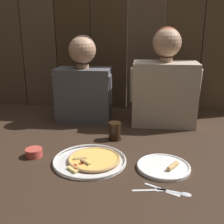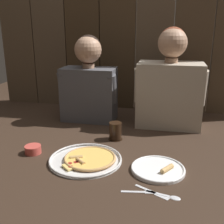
{
  "view_description": "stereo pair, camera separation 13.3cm",
  "coord_description": "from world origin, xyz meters",
  "px_view_note": "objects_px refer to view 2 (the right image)",
  "views": [
    {
      "loc": [
        0.13,
        -1.35,
        0.64
      ],
      "look_at": [
        -0.03,
        0.1,
        0.18
      ],
      "focal_mm": 44.37,
      "sensor_mm": 36.0,
      "label": 1
    },
    {
      "loc": [
        0.26,
        -1.32,
        0.64
      ],
      "look_at": [
        -0.03,
        0.1,
        0.18
      ],
      "focal_mm": 44.37,
      "sensor_mm": 36.0,
      "label": 2
    }
  ],
  "objects_px": {
    "pizza_tray": "(87,159)",
    "dinner_plate": "(158,169)",
    "diner_right": "(170,84)",
    "drinking_glass": "(115,131)",
    "diner_left": "(89,82)",
    "dipping_bowl": "(33,149)"
  },
  "relations": [
    {
      "from": "diner_left",
      "to": "drinking_glass",
      "type": "bearing_deg",
      "value": -51.68
    },
    {
      "from": "dinner_plate",
      "to": "drinking_glass",
      "type": "height_order",
      "value": "drinking_glass"
    },
    {
      "from": "dinner_plate",
      "to": "diner_left",
      "type": "bearing_deg",
      "value": 129.01
    },
    {
      "from": "pizza_tray",
      "to": "dipping_bowl",
      "type": "bearing_deg",
      "value": 175.17
    },
    {
      "from": "diner_right",
      "to": "diner_left",
      "type": "bearing_deg",
      "value": -179.99
    },
    {
      "from": "pizza_tray",
      "to": "dinner_plate",
      "type": "relative_size",
      "value": 1.44
    },
    {
      "from": "pizza_tray",
      "to": "diner_left",
      "type": "distance_m",
      "value": 0.68
    },
    {
      "from": "dipping_bowl",
      "to": "dinner_plate",
      "type": "bearing_deg",
      "value": -4.5
    },
    {
      "from": "diner_left",
      "to": "diner_right",
      "type": "height_order",
      "value": "diner_right"
    },
    {
      "from": "diner_left",
      "to": "diner_right",
      "type": "xyz_separation_m",
      "value": [
        0.54,
        0.0,
        0.01
      ]
    },
    {
      "from": "dinner_plate",
      "to": "diner_right",
      "type": "xyz_separation_m",
      "value": [
        0.03,
        0.63,
        0.27
      ]
    },
    {
      "from": "diner_right",
      "to": "drinking_glass",
      "type": "bearing_deg",
      "value": -133.25
    },
    {
      "from": "dinner_plate",
      "to": "diner_right",
      "type": "bearing_deg",
      "value": 87.24
    },
    {
      "from": "dinner_plate",
      "to": "dipping_bowl",
      "type": "distance_m",
      "value": 0.65
    },
    {
      "from": "drinking_glass",
      "to": "dipping_bowl",
      "type": "xyz_separation_m",
      "value": [
        -0.38,
        -0.27,
        -0.03
      ]
    },
    {
      "from": "drinking_glass",
      "to": "diner_left",
      "type": "height_order",
      "value": "diner_left"
    },
    {
      "from": "diner_left",
      "to": "dipping_bowl",
      "type": "bearing_deg",
      "value": -103.44
    },
    {
      "from": "diner_left",
      "to": "pizza_tray",
      "type": "bearing_deg",
      "value": -74.99
    },
    {
      "from": "pizza_tray",
      "to": "dinner_plate",
      "type": "distance_m",
      "value": 0.35
    },
    {
      "from": "pizza_tray",
      "to": "drinking_glass",
      "type": "relative_size",
      "value": 3.46
    },
    {
      "from": "pizza_tray",
      "to": "drinking_glass",
      "type": "bearing_deg",
      "value": 73.79
    },
    {
      "from": "pizza_tray",
      "to": "dipping_bowl",
      "type": "xyz_separation_m",
      "value": [
        -0.3,
        0.03,
        0.01
      ]
    }
  ]
}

